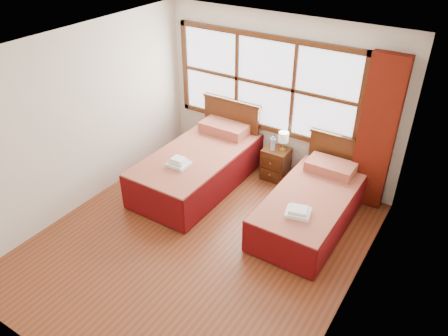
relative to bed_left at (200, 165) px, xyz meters
The scene contains 15 objects.
floor 1.49m from the bed_left, 55.82° to the right, with size 4.50×4.50×0.00m, color brown.
ceiling 2.68m from the bed_left, 55.82° to the right, with size 4.50×4.50×0.00m, color white.
wall_back 1.64m from the bed_left, 52.41° to the left, with size 4.00×4.00×0.00m, color silver.
wall_left 1.94m from the bed_left, 134.82° to the right, with size 4.50×4.50×0.00m, color silver.
wall_right 3.20m from the bed_left, 23.04° to the right, with size 4.50×4.50×0.00m, color silver.
window 1.64m from the bed_left, 61.06° to the left, with size 3.16×0.06×1.56m.
curtain 2.71m from the bed_left, 20.76° to the left, with size 0.50×0.16×2.30m, color #5F1509.
bed_left is the anchor object (origin of this frame).
bed_right 1.91m from the bed_left, ahead, with size 1.02×2.04×0.99m.
nightstand 1.24m from the bed_left, 40.04° to the left, with size 0.40×0.40×0.54m.
towels_left 0.61m from the bed_left, 90.63° to the right, with size 0.31×0.28×0.13m.
towels_right 2.03m from the bed_left, 16.06° to the right, with size 0.36×0.34×0.09m.
lamp 1.40m from the bed_left, 38.77° to the left, with size 0.16×0.16×0.32m.
bottle_near 1.20m from the bed_left, 39.84° to the left, with size 0.06×0.06×0.24m.
bottle_far 1.22m from the bed_left, 39.59° to the left, with size 0.06×0.06×0.23m.
Camera 1 is at (2.72, -3.62, 3.99)m, focal length 35.00 mm.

